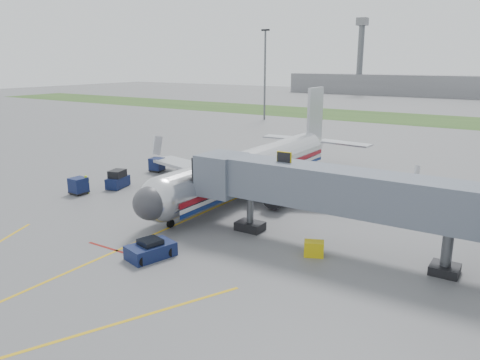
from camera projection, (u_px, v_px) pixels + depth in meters
The scene contains 16 objects.
ground at pixel (154, 234), 37.66m from camera, with size 400.00×400.00×0.00m, color #565659.
grass_strip at pixel (416, 119), 110.96m from camera, with size 300.00×25.00×0.01m, color #2D4C1E.
apron_markings at pixel (79, 267), 31.64m from camera, with size 21.52×50.00×0.01m.
airliner at pixel (253, 167), 49.42m from camera, with size 32.10×35.67×10.25m.
jet_bridge at pixel (331, 190), 33.88m from camera, with size 25.30×4.00×6.90m.
light_mast_left at pixel (265, 73), 107.72m from camera, with size 2.00×0.44×20.40m.
distant_terminal at pixel (438, 86), 180.36m from camera, with size 120.00×14.00×8.00m, color slate.
control_tower at pixel (361, 51), 188.70m from camera, with size 4.00×4.00×30.00m.
pushback_tug at pixel (151, 250), 33.13m from camera, with size 2.79×3.67×1.36m.
baggage_tug at pixel (118, 180), 51.24m from camera, with size 2.14×3.10×1.98m.
baggage_cart_a at pixel (78, 186), 48.80m from camera, with size 1.67×1.67×1.73m.
baggage_cart_b at pixel (182, 184), 48.86m from camera, with size 2.29×2.29×1.96m.
baggage_cart_c at pixel (157, 165), 58.75m from camera, with size 1.82×1.82×1.71m.
belt_loader at pixel (173, 180), 52.77m from camera, with size 2.47×4.16×1.97m.
ground_power_cart at pixel (314, 249), 33.37m from camera, with size 1.64×1.40×1.11m.
ramp_worker at pixel (86, 184), 49.00m from camera, with size 0.70×0.46×1.93m, color #BDE41A.
Camera 1 is at (24.98, -26.01, 13.61)m, focal length 35.00 mm.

